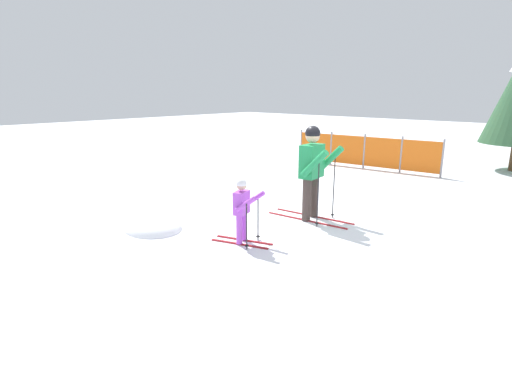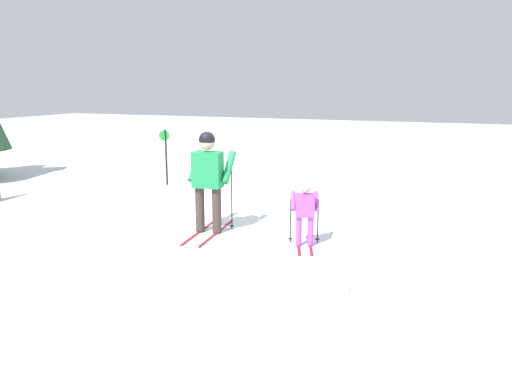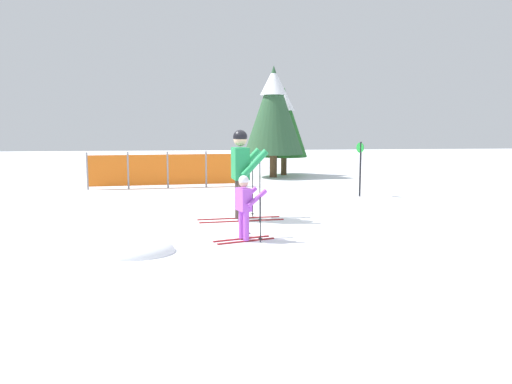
# 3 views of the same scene
# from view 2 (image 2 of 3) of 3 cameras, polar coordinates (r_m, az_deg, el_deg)

# --- Properties ---
(ground_plane) EXTENTS (60.00, 60.00, 0.00)m
(ground_plane) POSITION_cam_2_polar(r_m,az_deg,el_deg) (9.41, -3.83, -4.32)
(ground_plane) COLOR white
(skier_adult) EXTENTS (1.78, 0.83, 1.86)m
(skier_adult) POSITION_cam_2_polar(r_m,az_deg,el_deg) (9.02, -5.49, 2.18)
(skier_adult) COLOR maroon
(skier_adult) RESTS_ON ground_plane
(skier_child) EXTENTS (1.07, 0.61, 1.11)m
(skier_child) POSITION_cam_2_polar(r_m,az_deg,el_deg) (8.34, 5.62, -1.88)
(skier_child) COLOR maroon
(skier_child) RESTS_ON ground_plane
(trail_marker) EXTENTS (0.13, 0.26, 1.50)m
(trail_marker) POSITION_cam_2_polar(r_m,az_deg,el_deg) (13.63, -10.28, 4.63)
(trail_marker) COLOR black
(trail_marker) RESTS_ON ground_plane
(snow_mound) EXTENTS (1.19, 1.01, 0.48)m
(snow_mound) POSITION_cam_2_polar(r_m,az_deg,el_deg) (6.80, 6.40, -11.00)
(snow_mound) COLOR white
(snow_mound) RESTS_ON ground_plane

